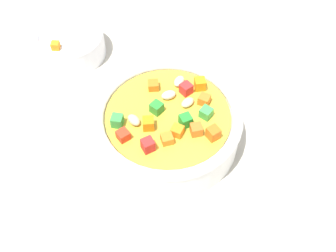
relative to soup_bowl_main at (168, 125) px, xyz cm
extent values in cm
cube|color=#BAB2A0|center=(-0.01, 0.00, -3.96)|extent=(140.00, 140.00, 2.00)
cylinder|color=white|center=(-0.01, 0.00, -0.75)|extent=(17.57, 17.57, 4.42)
torus|color=white|center=(-0.01, 0.00, 1.85)|extent=(17.84, 17.84, 1.32)
cylinder|color=gold|center=(-0.01, 0.00, 1.66)|extent=(14.98, 14.98, 0.40)
ellipsoid|color=#D0BB8F|center=(2.31, 1.69, 2.26)|extent=(2.08, 2.09, 0.80)
cube|color=orange|center=(3.80, 4.41, 2.59)|extent=(1.47, 1.47, 1.47)
ellipsoid|color=#C4B891|center=(-3.93, -1.21, 2.34)|extent=(2.07, 2.10, 0.96)
cube|color=orange|center=(-2.20, -1.86, 2.59)|extent=(1.40, 1.40, 1.47)
cube|color=orange|center=(-1.94, 4.23, 2.37)|extent=(1.42, 1.42, 1.02)
cube|color=orange|center=(4.29, 2.03, 2.44)|extent=(1.69, 1.69, 1.17)
cube|color=orange|center=(1.11, -2.65, 2.41)|extent=(1.69, 1.69, 1.10)
ellipsoid|color=beige|center=(0.33, 2.74, 2.33)|extent=(2.11, 1.79, 0.95)
cube|color=#28862E|center=(-1.36, 0.55, 2.53)|extent=(1.80, 1.80, 1.35)
cube|color=green|center=(4.45, -0.37, 2.46)|extent=(1.78, 1.78, 1.21)
cube|color=#23912B|center=(2.05, -1.28, 2.58)|extent=(1.72, 1.72, 1.44)
cube|color=orange|center=(3.27, -2.49, 2.49)|extent=(1.55, 1.55, 1.27)
cube|color=red|center=(-2.09, -4.81, 2.62)|extent=(1.75, 1.75, 1.53)
ellipsoid|color=beige|center=(1.24, 5.09, 2.27)|extent=(1.75, 2.10, 0.83)
cube|color=red|center=(-4.96, -3.43, 2.43)|extent=(1.80, 1.80, 1.15)
cube|color=orange|center=(5.16, -3.02, 2.62)|extent=(1.78, 1.78, 1.53)
cube|color=green|center=(-5.81, -1.54, 2.57)|extent=(1.45, 1.45, 1.44)
cube|color=red|center=(2.11, 3.62, 2.55)|extent=(1.81, 1.81, 1.40)
cube|color=orange|center=(-0.06, -3.75, 2.37)|extent=(1.62, 1.62, 1.03)
cylinder|color=silver|center=(16.47, -8.53, -2.66)|extent=(1.69, 12.51, 0.61)
ellipsoid|color=silver|center=(15.36, 4.24, -2.53)|extent=(2.59, 3.40, 0.86)
cylinder|color=white|center=(-14.76, 15.11, -1.23)|extent=(9.97, 9.97, 3.46)
torus|color=white|center=(-14.76, 15.11, 0.69)|extent=(10.07, 10.07, 0.80)
cube|color=orange|center=(-15.99, 12.45, 1.04)|extent=(1.11, 1.11, 1.09)
camera|label=1|loc=(0.79, -29.34, 39.50)|focal=43.17mm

